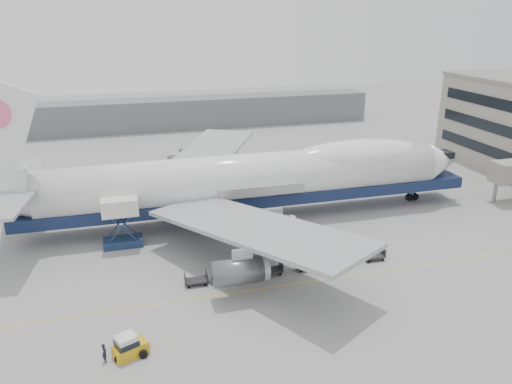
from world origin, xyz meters
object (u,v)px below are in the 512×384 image
object	(u,v)px
baggage_tug	(129,347)
airliner	(252,178)
catering_truck	(121,219)
ground_worker	(104,353)

from	to	relation	value
baggage_tug	airliner	bearing A→B (deg)	32.55
catering_truck	baggage_tug	bearing A→B (deg)	-90.26
catering_truck	ground_worker	bearing A→B (deg)	-95.41
airliner	baggage_tug	bearing A→B (deg)	-124.36
baggage_tug	catering_truck	bearing A→B (deg)	66.63
catering_truck	ground_worker	distance (m)	21.25
catering_truck	ground_worker	xyz separation A→B (m)	(-2.00, -21.00, -2.62)
catering_truck	ground_worker	world-z (taller)	catering_truck
airliner	catering_truck	size ratio (longest dim) A/B	11.18
airliner	ground_worker	distance (m)	31.86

